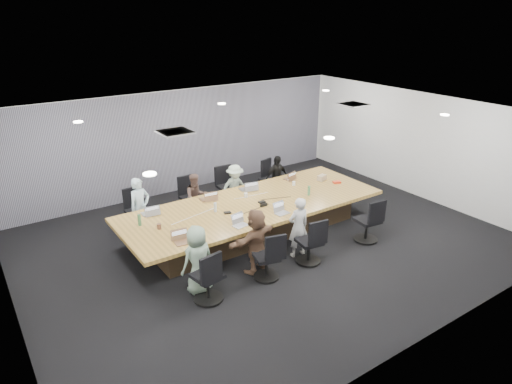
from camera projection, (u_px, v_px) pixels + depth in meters
floor at (266, 241)px, 10.11m from camera, size 10.00×8.00×0.00m
ceiling at (267, 117)px, 9.06m from camera, size 10.00×8.00×0.00m
wall_back at (183, 140)px, 12.65m from camera, size 10.00×0.00×2.80m
wall_front at (429, 264)px, 6.52m from camera, size 10.00×0.00×2.80m
wall_left at (1, 248)px, 6.98m from camera, size 0.00×8.00×2.80m
wall_right at (419, 145)px, 12.20m from camera, size 0.00×8.00×2.80m
curtain at (184, 141)px, 12.59m from camera, size 9.80×0.04×2.80m
conference_table at (254, 217)px, 10.34m from camera, size 6.00×2.20×0.74m
chair_0 at (136, 215)px, 10.55m from camera, size 0.51×0.51×0.74m
chair_1 at (190, 201)px, 11.27m from camera, size 0.51×0.51×0.76m
chair_2 at (228, 190)px, 11.82m from camera, size 0.61×0.61×0.86m
chair_3 at (269, 182)px, 12.52m from camera, size 0.60×0.60×0.73m
chair_4 at (208, 280)px, 7.94m from camera, size 0.64×0.64×0.82m
chair_5 at (266, 260)px, 8.60m from camera, size 0.63×0.63×0.76m
chair_6 at (309, 245)px, 9.15m from camera, size 0.60×0.60×0.78m
chair_7 at (367, 224)px, 10.01m from camera, size 0.62×0.62×0.82m
person_0 at (140, 207)px, 10.16m from camera, size 0.56×0.43×1.36m
laptop_0 at (149, 213)px, 9.71m from camera, size 0.35×0.25×0.02m
person_1 at (196, 197)px, 10.92m from camera, size 0.62×0.51×1.19m
laptop_1 at (207, 199)px, 10.44m from camera, size 0.36×0.27×0.02m
person_2 at (235, 188)px, 11.48m from camera, size 0.80×0.49×1.21m
laptop_2 at (247, 189)px, 11.01m from camera, size 0.39×0.29×0.02m
person_3 at (277, 178)px, 12.17m from camera, size 0.72×0.32×1.21m
laptop_3 at (289, 178)px, 11.69m from camera, size 0.36×0.29×0.02m
person_4 at (198, 260)px, 8.12m from camera, size 0.69×0.50×1.29m
laptop_4 at (184, 242)px, 8.50m from camera, size 0.34×0.25×0.02m
person_5 at (256, 241)px, 8.77m from camera, size 1.27×0.67×1.30m
laptop_5 at (241, 226)px, 9.16m from camera, size 0.32×0.24×0.02m
person_6 at (298, 227)px, 9.32m from camera, size 0.50×0.35×1.30m
laptop_6 at (282, 213)px, 9.70m from camera, size 0.31×0.23×0.02m
bottle_green_left at (139, 220)px, 9.14m from camera, size 0.07×0.07×0.24m
bottle_green_right at (309, 191)px, 10.63m from camera, size 0.07×0.07×0.23m
bottle_clear at (215, 207)px, 9.76m from camera, size 0.07×0.07×0.21m
cup_white_far at (246, 195)px, 10.53m from camera, size 0.09×0.09×0.11m
cup_white_near at (294, 183)px, 11.25m from camera, size 0.09×0.09×0.10m
mug_brown at (159, 226)px, 9.02m from camera, size 0.10×0.10×0.11m
mic_left at (227, 213)px, 9.72m from camera, size 0.17×0.13×0.03m
mic_right at (262, 202)px, 10.25m from camera, size 0.16×0.11×0.03m
stapler at (264, 205)px, 10.06m from camera, size 0.18×0.05×0.07m
canvas_bag at (322, 178)px, 11.58m from camera, size 0.27×0.21×0.13m
snack_packet at (337, 182)px, 11.41m from camera, size 0.22×0.18×0.04m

